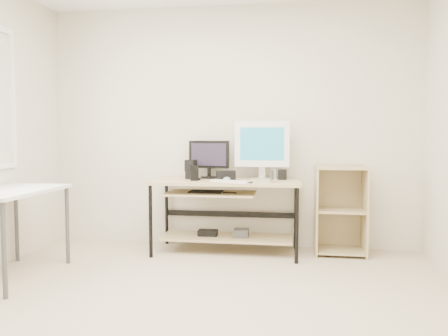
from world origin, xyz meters
name	(u,v)px	position (x,y,z in m)	size (l,w,h in m)	color
room	(170,117)	(-0.14, 0.04, 1.32)	(4.01, 4.01, 2.62)	#C6B398
desk	(224,201)	(-0.03, 1.66, 0.54)	(1.50, 0.65, 0.75)	tan
side_table	(10,199)	(-1.68, 0.60, 0.67)	(0.60, 1.00, 0.75)	white
shelf_unit	(340,209)	(1.15, 1.82, 0.45)	(0.50, 0.40, 0.90)	tan
black_monitor	(209,157)	(-0.21, 1.84, 0.98)	(0.44, 0.18, 0.40)	black
white_imac	(262,146)	(0.35, 1.82, 1.10)	(0.57, 0.18, 0.61)	silver
keyboard	(231,181)	(0.07, 1.49, 0.76)	(0.41, 0.11, 0.01)	white
mouse	(227,179)	(0.02, 1.60, 0.77)	(0.07, 0.12, 0.04)	#B5B5BA
center_speaker	(226,175)	(-0.01, 1.68, 0.80)	(0.19, 0.08, 0.09)	black
speaker_left	(191,169)	(-0.39, 1.75, 0.86)	(0.12, 0.12, 0.20)	black
speaker_right	(282,175)	(0.57, 1.80, 0.80)	(0.09, 0.09, 0.10)	black
audio_controller	(195,173)	(-0.31, 1.56, 0.83)	(0.08, 0.05, 0.16)	black
volume_puck	(198,179)	(-0.29, 1.64, 0.76)	(0.05, 0.05, 0.02)	black
smartphone	(250,182)	(0.26, 1.45, 0.75)	(0.05, 0.10, 0.01)	black
coaster	(273,182)	(0.48, 1.54, 0.75)	(0.08, 0.08, 0.01)	#986544
drinking_glass	(273,176)	(0.48, 1.54, 0.81)	(0.06, 0.06, 0.12)	white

